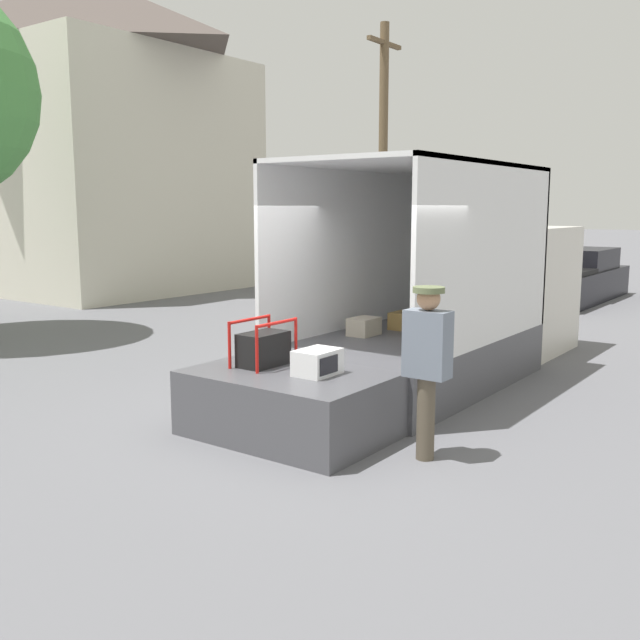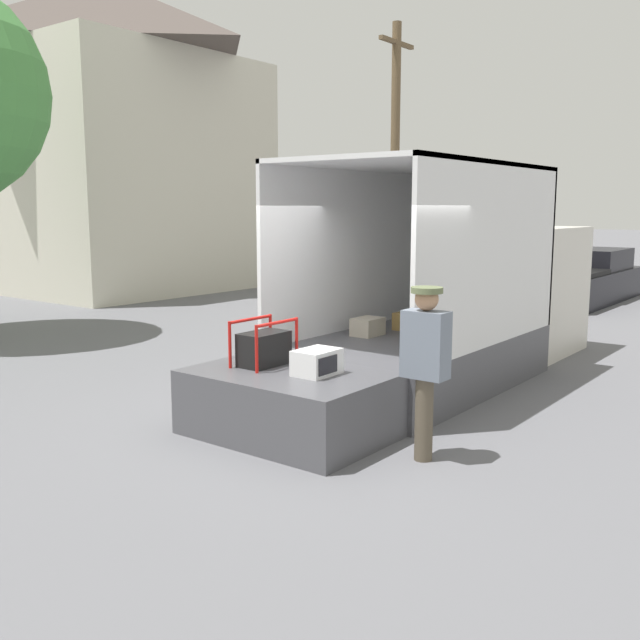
{
  "view_description": "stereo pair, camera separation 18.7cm",
  "coord_description": "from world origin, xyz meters",
  "px_view_note": "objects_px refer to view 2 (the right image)",
  "views": [
    {
      "loc": [
        -6.63,
        -4.72,
        2.47
      ],
      "look_at": [
        -0.44,
        -0.2,
        1.26
      ],
      "focal_mm": 40.0,
      "sensor_mm": 36.0,
      "label": 1
    },
    {
      "loc": [
        -6.51,
        -4.87,
        2.47
      ],
      "look_at": [
        -0.44,
        -0.2,
        1.26
      ],
      "focal_mm": 40.0,
      "sensor_mm": 36.0,
      "label": 2
    }
  ],
  "objects_px": {
    "microwave": "(317,362)",
    "pickup_truck_black": "(582,280)",
    "utility_pole": "(395,153)",
    "box_truck": "(472,306)",
    "portable_generator": "(265,348)",
    "worker_person": "(425,355)"
  },
  "relations": [
    {
      "from": "box_truck",
      "to": "pickup_truck_black",
      "type": "bearing_deg",
      "value": 7.21
    },
    {
      "from": "microwave",
      "to": "worker_person",
      "type": "bearing_deg",
      "value": -83.77
    },
    {
      "from": "pickup_truck_black",
      "to": "microwave",
      "type": "bearing_deg",
      "value": -173.75
    },
    {
      "from": "microwave",
      "to": "pickup_truck_black",
      "type": "xyz_separation_m",
      "value": [
        13.47,
        1.48,
        -0.28
      ]
    },
    {
      "from": "pickup_truck_black",
      "to": "worker_person",
      "type": "bearing_deg",
      "value": -168.54
    },
    {
      "from": "microwave",
      "to": "worker_person",
      "type": "height_order",
      "value": "worker_person"
    },
    {
      "from": "microwave",
      "to": "pickup_truck_black",
      "type": "distance_m",
      "value": 13.55
    },
    {
      "from": "portable_generator",
      "to": "box_truck",
      "type": "bearing_deg",
      "value": -5.53
    },
    {
      "from": "box_truck",
      "to": "pickup_truck_black",
      "type": "relative_size",
      "value": 1.21
    },
    {
      "from": "box_truck",
      "to": "portable_generator",
      "type": "distance_m",
      "value": 4.42
    },
    {
      "from": "pickup_truck_black",
      "to": "utility_pole",
      "type": "xyz_separation_m",
      "value": [
        -0.03,
        5.89,
        3.59
      ]
    },
    {
      "from": "box_truck",
      "to": "utility_pole",
      "type": "bearing_deg",
      "value": 37.96
    },
    {
      "from": "pickup_truck_black",
      "to": "utility_pole",
      "type": "bearing_deg",
      "value": 90.31
    },
    {
      "from": "portable_generator",
      "to": "utility_pole",
      "type": "distance_m",
      "value": 15.3
    },
    {
      "from": "portable_generator",
      "to": "worker_person",
      "type": "distance_m",
      "value": 1.99
    },
    {
      "from": "portable_generator",
      "to": "worker_person",
      "type": "xyz_separation_m",
      "value": [
        0.11,
        -1.98,
        0.15
      ]
    },
    {
      "from": "portable_generator",
      "to": "utility_pole",
      "type": "bearing_deg",
      "value": 26.22
    },
    {
      "from": "box_truck",
      "to": "worker_person",
      "type": "bearing_deg",
      "value": -160.02
    },
    {
      "from": "pickup_truck_black",
      "to": "utility_pole",
      "type": "height_order",
      "value": "utility_pole"
    },
    {
      "from": "utility_pole",
      "to": "pickup_truck_black",
      "type": "bearing_deg",
      "value": -89.69
    },
    {
      "from": "portable_generator",
      "to": "microwave",
      "type": "bearing_deg",
      "value": -91.46
    },
    {
      "from": "microwave",
      "to": "utility_pole",
      "type": "distance_m",
      "value": 15.68
    }
  ]
}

